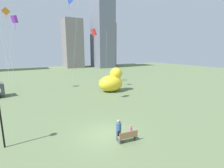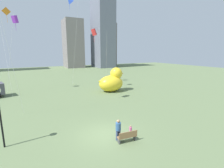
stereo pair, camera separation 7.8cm
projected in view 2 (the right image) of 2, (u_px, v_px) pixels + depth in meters
ground_plane at (105, 135)px, 13.58m from camera, size 140.00×140.00×0.00m
park_bench at (127, 136)px, 12.38m from camera, size 1.56×0.61×0.90m
person_adult at (118, 129)px, 12.59m from camera, size 0.41×0.41×1.68m
person_child at (131, 130)px, 13.39m from camera, size 0.21×0.21×0.85m
giant_inflatable_duck at (112, 81)px, 28.16m from camera, size 5.00×3.21×4.14m
city_skyline at (43, 32)px, 63.15m from camera, size 69.38×16.38×31.91m
kite_orange at (7, 16)px, 25.79m from camera, size 2.25×1.45×13.72m
kite_blue at (69, 0)px, 29.62m from camera, size 2.49×2.31×16.92m
kite_red at (94, 33)px, 28.14m from camera, size 3.36×3.92×10.80m
kite_purple at (15, 20)px, 25.35m from camera, size 2.69×3.57×12.40m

